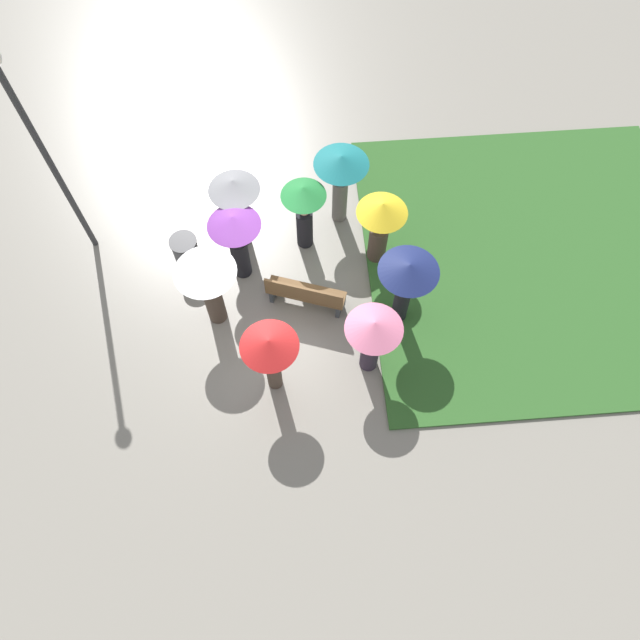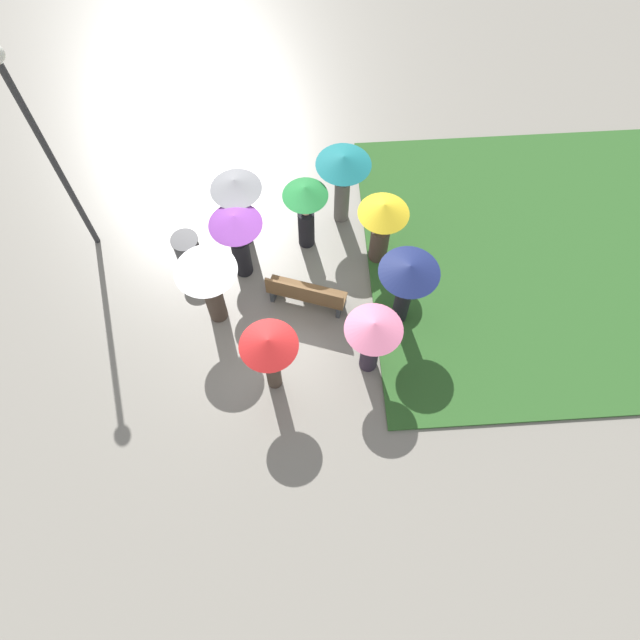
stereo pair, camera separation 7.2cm
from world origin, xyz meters
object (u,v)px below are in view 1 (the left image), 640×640
crowd_person_white (208,283)px  crowd_person_teal (341,173)px  crowd_person_pink (373,335)px  crowd_person_purple (236,234)px  crowd_person_green (304,206)px  park_bench (305,294)px  crowd_person_navy (407,279)px  crowd_person_red (270,352)px  crowd_person_grey (236,198)px  lamp_post (37,139)px  trash_bin (187,253)px  crowd_person_yellow (381,221)px

crowd_person_white → crowd_person_teal: crowd_person_teal is taller
crowd_person_teal → crowd_person_pink: bearing=43.6°
crowd_person_purple → crowd_person_green: crowd_person_purple is taller
park_bench → crowd_person_teal: (-0.90, -2.22, 1.00)m
park_bench → crowd_person_navy: (-1.87, 0.41, 1.02)m
crowd_person_white → crowd_person_pink: crowd_person_white is taller
park_bench → crowd_person_pink: 1.98m
crowd_person_pink → crowd_person_purple: (2.42, -2.34, 0.08)m
park_bench → crowd_person_white: bearing=22.5°
crowd_person_red → crowd_person_green: size_ratio=1.03×
crowd_person_white → crowd_person_green: bearing=-52.9°
crowd_person_pink → crowd_person_white: bearing=-10.9°
crowd_person_white → crowd_person_grey: crowd_person_grey is taller
crowd_person_red → crowd_person_teal: bearing=130.7°
lamp_post → crowd_person_grey: lamp_post is taller
crowd_person_red → crowd_person_teal: size_ratio=0.97×
trash_bin → crowd_person_green: crowd_person_green is taller
crowd_person_navy → crowd_person_yellow: crowd_person_navy is taller
trash_bin → crowd_person_white: 1.70m
crowd_person_white → crowd_person_red: (-1.10, 1.56, 0.09)m
crowd_person_navy → crowd_person_teal: 2.80m
crowd_person_pink → crowd_person_grey: crowd_person_grey is taller
crowd_person_navy → crowd_person_pink: 1.25m
trash_bin → crowd_person_navy: (-4.28, 1.61, 1.05)m
crowd_person_purple → crowd_person_yellow: bearing=-77.8°
trash_bin → crowd_person_teal: 3.61m
park_bench → crowd_person_green: size_ratio=0.89×
crowd_person_pink → crowd_person_grey: 3.95m
park_bench → crowd_person_yellow: size_ratio=0.90×
trash_bin → crowd_person_pink: bearing=143.8°
crowd_person_white → park_bench: bearing=-91.2°
crowd_person_red → crowd_person_navy: bearing=89.2°
trash_bin → crowd_person_grey: bearing=-155.4°
park_bench → crowd_person_yellow: 2.09m
park_bench → trash_bin: (2.41, -1.20, -0.03)m
crowd_person_navy → crowd_person_purple: size_ratio=1.04×
crowd_person_teal → crowd_person_white: bearing=-9.6°
trash_bin → crowd_person_pink: (-3.55, 2.60, 0.84)m
crowd_person_white → crowd_person_purple: size_ratio=0.99×
crowd_person_navy → crowd_person_red: size_ratio=1.04×
crowd_person_grey → crowd_person_navy: bearing=-68.5°
crowd_person_grey → crowd_person_teal: bearing=-21.4°
crowd_person_pink → crowd_person_teal: crowd_person_teal is taller
trash_bin → crowd_person_yellow: size_ratio=0.47×
crowd_person_yellow → crowd_person_red: 3.59m
crowd_person_white → crowd_person_navy: bearing=-99.2°
crowd_person_green → crowd_person_teal: 1.04m
crowd_person_grey → crowd_person_green: (-1.35, 0.15, -0.20)m
crowd_person_white → crowd_person_yellow: crowd_person_white is taller
crowd_person_yellow → crowd_person_purple: (2.86, 0.15, 0.08)m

